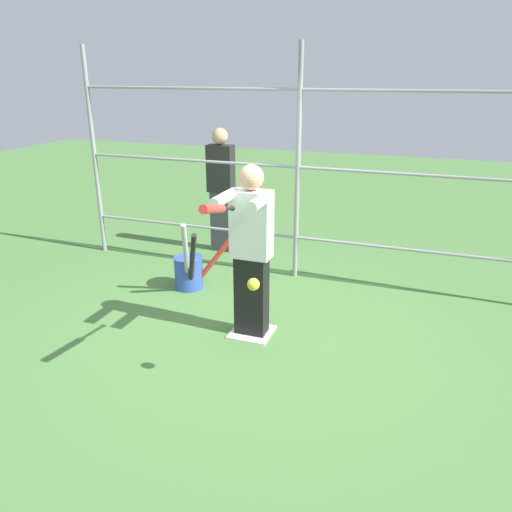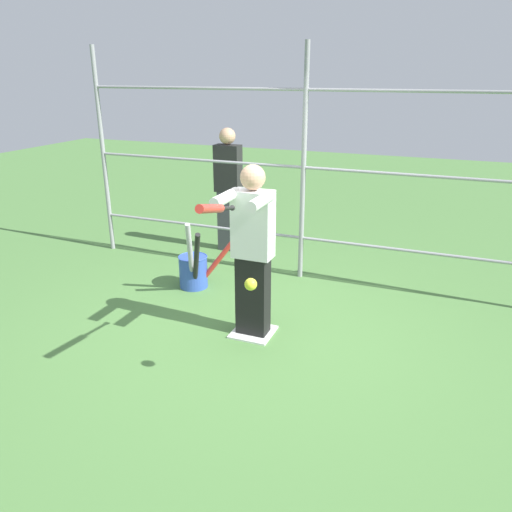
# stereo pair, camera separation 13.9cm
# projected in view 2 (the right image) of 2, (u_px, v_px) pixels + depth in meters

# --- Properties ---
(ground_plane) EXTENTS (24.00, 24.00, 0.00)m
(ground_plane) POSITION_uv_depth(u_px,v_px,m) (253.00, 333.00, 5.02)
(ground_plane) COLOR #4C7A3D
(home_plate) EXTENTS (0.40, 0.40, 0.02)m
(home_plate) POSITION_uv_depth(u_px,v_px,m) (253.00, 332.00, 5.02)
(home_plate) COLOR white
(home_plate) RESTS_ON ground
(fence_backstop) EXTENTS (5.87, 0.06, 2.80)m
(fence_backstop) POSITION_uv_depth(u_px,v_px,m) (303.00, 167.00, 5.93)
(fence_backstop) COLOR #939399
(fence_backstop) RESTS_ON ground
(batter) EXTENTS (0.44, 0.57, 1.70)m
(batter) POSITION_uv_depth(u_px,v_px,m) (252.00, 248.00, 4.69)
(batter) COLOR black
(batter) RESTS_ON ground
(baseball_bat_swinging) EXTENTS (0.16, 0.80, 0.25)m
(baseball_bat_swinging) POSITION_uv_depth(u_px,v_px,m) (214.00, 208.00, 3.67)
(baseball_bat_swinging) COLOR black
(softball_in_flight) EXTENTS (0.10, 0.10, 0.10)m
(softball_in_flight) POSITION_uv_depth(u_px,v_px,m) (251.00, 284.00, 3.76)
(softball_in_flight) COLOR yellow
(bat_bucket) EXTENTS (0.75, 0.61, 0.91)m
(bat_bucket) POSITION_uv_depth(u_px,v_px,m) (195.00, 269.00, 6.00)
(bat_bucket) COLOR #3351B2
(bat_bucket) RESTS_ON ground
(bystander_behind_fence) EXTENTS (0.36, 0.23, 1.76)m
(bystander_behind_fence) POSITION_uv_depth(u_px,v_px,m) (228.00, 188.00, 7.08)
(bystander_behind_fence) COLOR #3F3F47
(bystander_behind_fence) RESTS_ON ground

